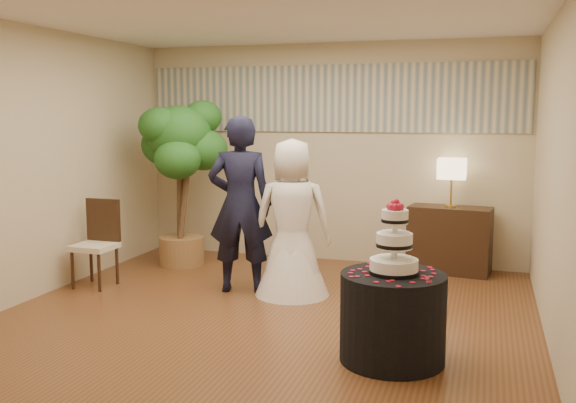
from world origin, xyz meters
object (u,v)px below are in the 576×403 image
(wedding_cake, at_px, (395,237))
(side_chair, at_px, (94,244))
(bride, at_px, (292,218))
(console, at_px, (449,240))
(groom, at_px, (240,205))
(table_lamp, at_px, (451,183))
(cake_table, at_px, (393,317))
(ficus_tree, at_px, (180,182))

(wedding_cake, bearing_deg, side_chair, 161.18)
(bride, bearing_deg, console, -147.57)
(groom, height_order, table_lamp, groom)
(bride, distance_m, cake_table, 2.05)
(bride, distance_m, console, 2.18)
(console, distance_m, side_chair, 4.14)
(groom, distance_m, ficus_tree, 1.48)
(cake_table, bearing_deg, side_chair, 161.18)
(wedding_cake, xyz_separation_m, console, (0.25, 3.01, -0.58))
(bride, height_order, side_chair, bride)
(bride, xyz_separation_m, cake_table, (1.28, -1.53, -0.48))
(cake_table, height_order, side_chair, side_chair)
(wedding_cake, relative_size, side_chair, 0.60)
(cake_table, xyz_separation_m, console, (0.25, 3.01, 0.05))
(groom, xyz_separation_m, console, (2.10, 1.52, -0.55))
(cake_table, height_order, console, console)
(groom, distance_m, console, 2.65)
(cake_table, relative_size, console, 0.85)
(groom, distance_m, cake_table, 2.45)
(cake_table, relative_size, ficus_tree, 0.38)
(wedding_cake, height_order, side_chair, wedding_cake)
(bride, bearing_deg, wedding_cake, 118.27)
(groom, distance_m, table_lamp, 2.60)
(ficus_tree, bearing_deg, bride, -26.74)
(groom, bearing_deg, cake_table, 126.79)
(bride, bearing_deg, cake_table, 118.27)
(cake_table, height_order, table_lamp, table_lamp)
(side_chair, bearing_deg, wedding_cake, -17.98)
(ficus_tree, xyz_separation_m, side_chair, (-0.45, -1.22, -0.58))
(groom, xyz_separation_m, ficus_tree, (-1.16, 0.91, 0.11))
(bride, relative_size, console, 1.72)
(bride, height_order, wedding_cake, bride)
(groom, relative_size, table_lamp, 3.27)
(cake_table, bearing_deg, bride, 129.93)
(bride, height_order, ficus_tree, ficus_tree)
(wedding_cake, height_order, ficus_tree, ficus_tree)
(wedding_cake, bearing_deg, bride, 129.93)
(ficus_tree, bearing_deg, table_lamp, 10.58)
(cake_table, xyz_separation_m, wedding_cake, (0.00, 0.00, 0.64))
(groom, height_order, bride, groom)
(groom, relative_size, wedding_cake, 3.26)
(bride, distance_m, side_chair, 2.24)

